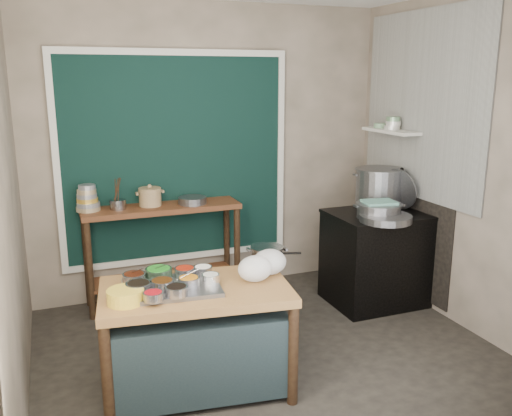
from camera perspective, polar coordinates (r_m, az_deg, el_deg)
name	(u,v)px	position (r m, az deg, el deg)	size (l,w,h in m)	color
floor	(268,353)	(4.43, 1.28, -14.99)	(3.50, 3.00, 0.02)	#302B24
back_wall	(210,151)	(5.36, -4.83, 5.98)	(3.50, 0.02, 2.80)	gray
left_wall	(5,196)	(3.67, -24.94, 1.18)	(0.02, 3.00, 2.80)	gray
right_wall	(462,164)	(4.89, 20.86, 4.40)	(0.02, 3.00, 2.80)	gray
curtain_panel	(176,159)	(5.24, -8.39, 5.15)	(2.10, 0.02, 1.90)	black
curtain_frame	(177,159)	(5.23, -8.36, 5.14)	(2.22, 0.03, 2.02)	beige
tile_panel	(422,106)	(5.25, 17.05, 10.22)	(0.02, 1.70, 1.70)	#B2B2AA
soot_patch	(407,225)	(5.51, 15.63, -1.70)	(0.01, 1.30, 1.30)	black
wall_shelf	(391,131)	(5.45, 14.04, 7.87)	(0.22, 0.70, 0.03)	beige
prep_table	(197,339)	(3.81, -6.24, -13.54)	(1.25, 0.72, 0.75)	olive
back_counter	(163,254)	(5.22, -9.73, -4.82)	(1.45, 0.40, 0.95)	#5B2E1A
stove_block	(378,259)	(5.29, 12.67, -5.27)	(0.90, 0.68, 0.85)	black
stove_top	(380,214)	(5.17, 12.93, -0.65)	(0.92, 0.69, 0.03)	black
condiment_tray	(171,287)	(3.64, -8.90, -8.27)	(0.63, 0.45, 0.03)	gray
condiment_bowls	(167,281)	(3.63, -9.40, -7.54)	(0.62, 0.51, 0.07)	gray
yellow_basin	(125,296)	(3.48, -13.58, -9.02)	(0.23, 0.23, 0.09)	gold
saucepan	(267,256)	(4.04, 1.15, -5.02)	(0.25, 0.25, 0.14)	gray
plastic_bag_a	(255,269)	(3.71, -0.11, -6.40)	(0.24, 0.20, 0.18)	white
plastic_bag_b	(269,262)	(3.83, 1.42, -5.70)	(0.24, 0.21, 0.18)	white
bowl_stack	(88,199)	(5.02, -17.26, 0.86)	(0.21, 0.21, 0.24)	tan
utensil_cup	(118,204)	(5.02, -14.33, 0.37)	(0.15, 0.15, 0.09)	gray
ceramic_crock	(150,198)	(5.09, -11.09, 1.05)	(0.22, 0.22, 0.15)	#988053
wide_bowl	(192,200)	(5.11, -6.71, 0.80)	(0.26, 0.26, 0.07)	gray
stock_pot	(379,188)	(5.37, 12.82, 2.10)	(0.48, 0.48, 0.38)	gray
pot_lid	(399,189)	(5.31, 14.81, 1.95)	(0.40, 0.40, 0.02)	gray
steamer	(379,211)	(4.96, 12.80, -0.27)	(0.42, 0.42, 0.14)	gray
green_cloth	(379,202)	(4.94, 12.85, 0.61)	(0.28, 0.21, 0.02)	#6BAF9E
shallow_pan	(385,218)	(4.86, 13.47, -1.05)	(0.46, 0.46, 0.06)	gray
shelf_bowl_stack	(393,124)	(5.42, 14.22, 8.60)	(0.15, 0.15, 0.12)	silver
shelf_bowl_green	(380,125)	(5.60, 12.93, 8.46)	(0.13, 0.13, 0.05)	gray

